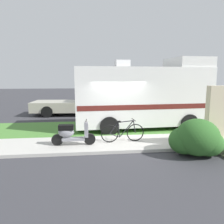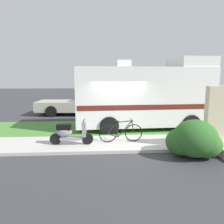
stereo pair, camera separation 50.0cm
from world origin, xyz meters
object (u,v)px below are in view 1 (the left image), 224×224
Objects in this scene: pickup_truck_near at (84,101)px; bottle_spare at (208,134)px; scooter at (72,133)px; bottle_green at (186,135)px; bicycle at (123,132)px; motorhome_rv at (143,95)px.

pickup_truck_near is 25.27× the size of bottle_spare.
scooter reaches higher than bottle_green.
bottle_green is at bearing 6.28° from bicycle.
scooter is at bearing -140.58° from motorhome_rv.
motorhome_rv is at bearing 60.70° from bicycle.
scooter reaches higher than bicycle.
motorhome_rv is 3.93× the size of bicycle.
bottle_green is (4.84, 0.51, -0.36)m from scooter.
scooter is 0.95× the size of bicycle.
scooter is 4.88m from bottle_green.
pickup_truck_near is at bearing 123.53° from bottle_green.
scooter is at bearing -174.03° from bottle_green.
bottle_green is at bearing -179.36° from bottle_spare.
motorhome_rv reaches higher than scooter.
bottle_spare is (5.53, -6.79, -0.74)m from pickup_truck_near.
motorhome_rv is 4.14× the size of scooter.
bicycle is 2.87m from bottle_green.
bicycle is 7.43× the size of bottle_green.
bottle_green is at bearing -56.47° from pickup_truck_near.
bicycle is 0.30× the size of pickup_truck_near.
motorhome_rv is 1.17× the size of pickup_truck_near.
scooter reaches higher than bottle_spare.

